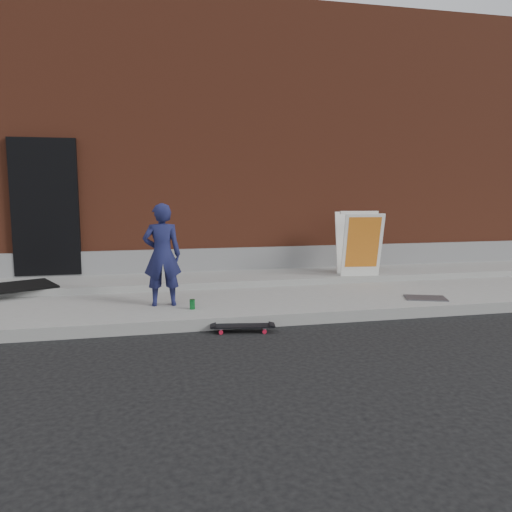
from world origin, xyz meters
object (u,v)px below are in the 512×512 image
object	(u,v)px
child	(162,255)
soda_can	(192,304)
pizza_sign	(359,243)
skateboard	(243,327)

from	to	relation	value
child	soda_can	distance (m)	0.78
child	pizza_sign	world-z (taller)	child
child	skateboard	size ratio (longest dim) A/B	1.79
skateboard	pizza_sign	size ratio (longest dim) A/B	0.70
skateboard	pizza_sign	world-z (taller)	pizza_sign
child	skateboard	distance (m)	1.53
soda_can	skateboard	bearing A→B (deg)	-51.34
skateboard	soda_can	bearing A→B (deg)	128.66
skateboard	soda_can	xyz separation A→B (m)	(-0.54, 0.67, 0.15)
skateboard	child	bearing A→B (deg)	132.44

